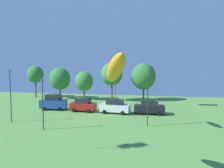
{
  "coord_description": "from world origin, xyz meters",
  "views": [
    {
      "loc": [
        3.63,
        2.33,
        8.04
      ],
      "look_at": [
        0.96,
        16.33,
        6.75
      ],
      "focal_mm": 38.0,
      "sensor_mm": 36.0,
      "label": 1
    }
  ],
  "objects": [
    {
      "name": "parked_car_leftmost",
      "position": [
        -13.64,
        39.63,
        1.3
      ],
      "size": [
        4.6,
        2.35,
        2.68
      ],
      "rotation": [
        0.0,
        0.0,
        0.1
      ],
      "color": "#234299",
      "rests_on": "ground"
    },
    {
      "name": "treeline_tree_4",
      "position": [
        0.84,
        52.73,
        5.12
      ],
      "size": [
        5.12,
        5.12,
        7.94
      ],
      "color": "brown",
      "rests_on": "ground"
    },
    {
      "name": "kite_flying_4",
      "position": [
        0.99,
        17.31,
        7.65
      ],
      "size": [
        2.45,
        4.5,
        3.24
      ],
      "color": "orange"
    },
    {
      "name": "treeline_tree_0",
      "position": [
        -24.07,
        52.8,
        5.32
      ],
      "size": [
        3.69,
        3.69,
        7.38
      ],
      "color": "brown",
      "rests_on": "ground"
    },
    {
      "name": "parked_car_third_from_left",
      "position": [
        -2.83,
        38.77,
        1.13
      ],
      "size": [
        4.85,
        2.35,
        2.28
      ],
      "rotation": [
        0.0,
        0.0,
        -0.11
      ],
      "color": "silver",
      "rests_on": "ground"
    },
    {
      "name": "treeline_tree_2",
      "position": [
        -11.89,
        51.42,
        4.0
      ],
      "size": [
        3.89,
        3.89,
        6.16
      ],
      "color": "brown",
      "rests_on": "ground"
    },
    {
      "name": "light_post_2",
      "position": [
        2.52,
        32.02,
        3.76
      ],
      "size": [
        0.36,
        0.2,
        6.71
      ],
      "color": "#2D2D33",
      "rests_on": "ground"
    },
    {
      "name": "treeline_tree_3",
      "position": [
        -5.69,
        50.96,
        5.64
      ],
      "size": [
        4.46,
        4.46,
        8.11
      ],
      "color": "brown",
      "rests_on": "ground"
    },
    {
      "name": "light_post_1",
      "position": [
        -15.63,
        30.69,
        3.93
      ],
      "size": [
        0.36,
        0.2,
        7.04
      ],
      "color": "#2D2D33",
      "rests_on": "ground"
    },
    {
      "name": "parked_car_second_from_left",
      "position": [
        -8.24,
        39.19,
        1.12
      ],
      "size": [
        4.26,
        2.25,
        2.26
      ],
      "rotation": [
        0.0,
        0.0,
        -0.08
      ],
      "color": "maroon",
      "rests_on": "ground"
    },
    {
      "name": "parked_car_rightmost_in_row",
      "position": [
        2.57,
        39.19,
        1.1
      ],
      "size": [
        4.71,
        2.12,
        2.21
      ],
      "rotation": [
        0.0,
        0.0,
        0.01
      ],
      "color": "black",
      "rests_on": "ground"
    },
    {
      "name": "light_post_0",
      "position": [
        -9.68,
        28.14,
        3.47
      ],
      "size": [
        0.36,
        0.2,
        6.14
      ],
      "color": "#2D2D33",
      "rests_on": "ground"
    },
    {
      "name": "treeline_tree_1",
      "position": [
        -17.74,
        52.09,
        4.44
      ],
      "size": [
        4.57,
        4.57,
        6.97
      ],
      "color": "brown",
      "rests_on": "ground"
    }
  ]
}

